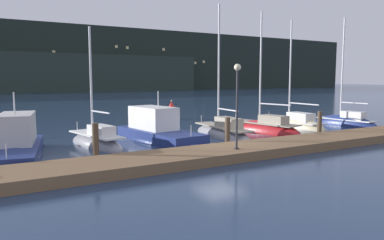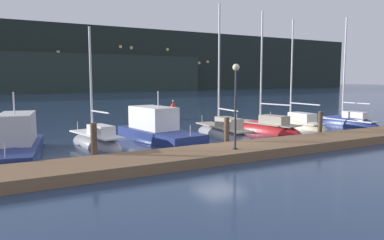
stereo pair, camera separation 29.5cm
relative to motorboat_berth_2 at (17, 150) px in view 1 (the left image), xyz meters
name	(u,v)px [view 1 (the left image)]	position (x,y,z in m)	size (l,w,h in m)	color
ground_plane	(220,147)	(9.91, -2.74, -0.33)	(400.00, 400.00, 0.00)	navy
dock	(247,150)	(9.91, -5.10, -0.10)	(37.73, 2.80, 0.45)	brown
mooring_pile_1	(96,144)	(2.86, -3.45, 0.58)	(0.28, 0.28, 1.82)	#4C3D2D
mooring_pile_2	(227,133)	(9.91, -3.45, 0.53)	(0.28, 0.28, 1.71)	#4C3D2D
mooring_pile_3	(319,125)	(16.96, -3.45, 0.52)	(0.28, 0.28, 1.70)	#4C3D2D
motorboat_berth_2	(17,150)	(0.00, 0.00, 0.00)	(3.65, 7.64, 3.75)	navy
sailboat_berth_3	(97,144)	(4.13, 0.93, -0.21)	(2.42, 5.56, 7.25)	gray
motorboat_berth_4	(159,135)	(7.89, 0.83, 0.00)	(3.47, 7.59, 3.64)	navy
sailboat_berth_5	(223,135)	(12.12, 0.15, -0.20)	(2.04, 6.67, 9.18)	gray
sailboat_berth_6	(265,131)	(15.73, 0.18, -0.22)	(2.78, 6.11, 9.13)	red
sailboat_berth_7	(294,126)	(19.77, 1.48, -0.23)	(1.92, 6.39, 9.06)	beige
sailboat_berth_8	(345,124)	(23.79, -0.13, -0.22)	(1.78, 5.60, 9.33)	navy
channel_buoy	(171,112)	(13.96, 11.02, 0.32)	(1.17, 1.17, 1.79)	red
dock_lamppost	(237,92)	(8.90, -5.59, 2.78)	(0.32, 0.32, 3.97)	#2D2D33
hillside_backdrop	(4,60)	(5.63, 93.03, 8.28)	(240.00, 23.00, 18.65)	#1E2823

